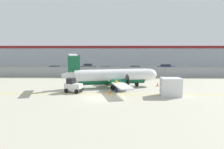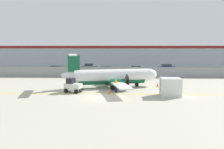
{
  "view_description": "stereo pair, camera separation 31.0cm",
  "coord_description": "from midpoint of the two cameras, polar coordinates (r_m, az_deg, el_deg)",
  "views": [
    {
      "loc": [
        1.71,
        -25.13,
        5.83
      ],
      "look_at": [
        1.0,
        7.79,
        1.8
      ],
      "focal_mm": 35.0,
      "sensor_mm": 36.0,
      "label": 1
    },
    {
      "loc": [
        2.02,
        -25.12,
        5.83
      ],
      "look_at": [
        1.0,
        7.79,
        1.8
      ],
      "focal_mm": 35.0,
      "sensor_mm": 36.0,
      "label": 2
    }
  ],
  "objects": [
    {
      "name": "traffic_cone_far_left",
      "position": [
        34.22,
        -0.61,
        -2.3
      ],
      "size": [
        0.36,
        0.36,
        0.64
      ],
      "color": "orange",
      "rests_on": "ground"
    },
    {
      "name": "background_building",
      "position": [
        73.18,
        0.32,
        4.96
      ],
      "size": [
        91.0,
        8.1,
        6.5
      ],
      "color": "#A8B2BC",
      "rests_on": "ground"
    },
    {
      "name": "parked_car_2",
      "position": [
        49.65,
        -1.33,
        1.27
      ],
      "size": [
        4.36,
        2.36,
        1.58
      ],
      "rotation": [
        0.0,
        0.0,
        0.11
      ],
      "color": "slate",
      "rests_on": "parking_lot_strip"
    },
    {
      "name": "traffic_cone_near_left",
      "position": [
        34.13,
        12.1,
        -2.48
      ],
      "size": [
        0.36,
        0.36,
        0.64
      ],
      "color": "orange",
      "rests_on": "ground"
    },
    {
      "name": "cargo_container",
      "position": [
        27.56,
        15.32,
        -3.15
      ],
      "size": [
        2.47,
        2.08,
        2.2
      ],
      "rotation": [
        0.0,
        0.0,
        -0.03
      ],
      "color": "silver",
      "rests_on": "ground"
    },
    {
      "name": "parked_car_0",
      "position": [
        53.33,
        -14.48,
        1.44
      ],
      "size": [
        4.39,
        2.44,
        1.58
      ],
      "rotation": [
        0.0,
        0.0,
        3.01
      ],
      "color": "#B28C19",
      "rests_on": "parking_lot_strip"
    },
    {
      "name": "parking_lot_strip",
      "position": [
        54.96,
        -0.17,
        0.95
      ],
      "size": [
        98.0,
        17.0,
        0.12
      ],
      "color": "#38383A",
      "rests_on": "ground"
    },
    {
      "name": "baggage_tug",
      "position": [
        29.13,
        -9.88,
        -2.96
      ],
      "size": [
        2.55,
        1.94,
        1.88
      ],
      "rotation": [
        0.0,
        0.0,
        -0.31
      ],
      "color": "silver",
      "rests_on": "ground"
    },
    {
      "name": "perimeter_fence",
      "position": [
        43.42,
        -0.69,
        0.74
      ],
      "size": [
        98.0,
        0.1,
        2.1
      ],
      "color": "gray",
      "rests_on": "ground"
    },
    {
      "name": "ground_plane",
      "position": [
        27.81,
        -2.11,
        -5.12
      ],
      "size": [
        140.0,
        140.0,
        0.01
      ],
      "color": "#B2AD99"
    },
    {
      "name": "ground_crew_worker",
      "position": [
        28.67,
        1.38,
        -2.82
      ],
      "size": [
        0.52,
        0.47,
        1.7
      ],
      "rotation": [
        0.0,
        0.0,
        2.1
      ],
      "color": "#191E4C",
      "rests_on": "ground"
    },
    {
      "name": "traffic_cone_near_right",
      "position": [
        27.92,
        -0.46,
        -4.42
      ],
      "size": [
        0.36,
        0.36,
        0.64
      ],
      "color": "orange",
      "rests_on": "ground"
    },
    {
      "name": "parked_car_3",
      "position": [
        50.9,
        6.28,
        1.37
      ],
      "size": [
        4.35,
        2.33,
        1.58
      ],
      "rotation": [
        0.0,
        0.0,
        3.04
      ],
      "color": "slate",
      "rests_on": "parking_lot_strip"
    },
    {
      "name": "parked_car_1",
      "position": [
        58.4,
        -5.81,
        2.09
      ],
      "size": [
        4.33,
        2.28,
        1.58
      ],
      "rotation": [
        0.0,
        0.0,
        0.08
      ],
      "color": "slate",
      "rests_on": "parking_lot_strip"
    },
    {
      "name": "commuter_airplane",
      "position": [
        32.26,
        0.67,
        -0.55
      ],
      "size": [
        14.29,
        15.93,
        4.92
      ],
      "rotation": [
        0.0,
        0.0,
        0.24
      ],
      "color": "white",
      "rests_on": "ground"
    },
    {
      "name": "parked_car_4",
      "position": [
        57.45,
        14.33,
        1.83
      ],
      "size": [
        4.38,
        2.41,
        1.58
      ],
      "rotation": [
        0.0,
        0.0,
        0.13
      ],
      "color": "navy",
      "rests_on": "parking_lot_strip"
    }
  ]
}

